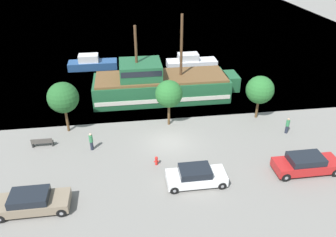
{
  "coord_description": "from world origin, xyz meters",
  "views": [
    {
      "loc": [
        -3.4,
        -23.84,
        16.18
      ],
      "look_at": [
        0.17,
        2.0,
        1.2
      ],
      "focal_mm": 35.0,
      "sensor_mm": 36.0,
      "label": 1
    }
  ],
  "objects_px": {
    "pedestrian_walking_near": "(287,126)",
    "parked_car_curb_mid": "(32,202)",
    "parked_car_curb_front": "(306,164)",
    "pedestrian_walking_far": "(91,141)",
    "pirate_ship": "(160,85)",
    "moored_boat_outer": "(92,63)",
    "fire_hydrant": "(156,160)",
    "parked_car_curb_rear": "(196,176)",
    "bench_promenade_east": "(42,142)",
    "moored_boat_dockside": "(191,62)"
  },
  "relations": [
    {
      "from": "bench_promenade_east",
      "to": "pedestrian_walking_near",
      "type": "xyz_separation_m",
      "value": [
        21.8,
        -0.78,
        0.33
      ]
    },
    {
      "from": "pirate_ship",
      "to": "bench_promenade_east",
      "type": "distance_m",
      "value": 13.81
    },
    {
      "from": "fire_hydrant",
      "to": "moored_boat_dockside",
      "type": "bearing_deg",
      "value": 71.49
    },
    {
      "from": "pirate_ship",
      "to": "parked_car_curb_rear",
      "type": "bearing_deg",
      "value": -86.38
    },
    {
      "from": "bench_promenade_east",
      "to": "pedestrian_walking_far",
      "type": "xyz_separation_m",
      "value": [
        4.24,
        -1.04,
        0.38
      ]
    },
    {
      "from": "moored_boat_outer",
      "to": "pedestrian_walking_near",
      "type": "relative_size",
      "value": 4.18
    },
    {
      "from": "bench_promenade_east",
      "to": "fire_hydrant",
      "type": "bearing_deg",
      "value": -22.17
    },
    {
      "from": "parked_car_curb_mid",
      "to": "fire_hydrant",
      "type": "distance_m",
      "value": 9.4
    },
    {
      "from": "moored_boat_dockside",
      "to": "fire_hydrant",
      "type": "relative_size",
      "value": 8.8
    },
    {
      "from": "pedestrian_walking_near",
      "to": "parked_car_curb_mid",
      "type": "bearing_deg",
      "value": -162.06
    },
    {
      "from": "moored_boat_dockside",
      "to": "fire_hydrant",
      "type": "distance_m",
      "value": 21.8
    },
    {
      "from": "bench_promenade_east",
      "to": "pedestrian_walking_far",
      "type": "distance_m",
      "value": 4.39
    },
    {
      "from": "pirate_ship",
      "to": "pedestrian_walking_near",
      "type": "relative_size",
      "value": 10.31
    },
    {
      "from": "pedestrian_walking_near",
      "to": "fire_hydrant",
      "type": "bearing_deg",
      "value": -166.04
    },
    {
      "from": "pirate_ship",
      "to": "fire_hydrant",
      "type": "height_order",
      "value": "pirate_ship"
    },
    {
      "from": "bench_promenade_east",
      "to": "moored_boat_outer",
      "type": "bearing_deg",
      "value": 80.34
    },
    {
      "from": "moored_boat_dockside",
      "to": "parked_car_curb_mid",
      "type": "relative_size",
      "value": 1.42
    },
    {
      "from": "bench_promenade_east",
      "to": "pedestrian_walking_near",
      "type": "distance_m",
      "value": 21.82
    },
    {
      "from": "pirate_ship",
      "to": "pedestrian_walking_near",
      "type": "distance_m",
      "value": 13.9
    },
    {
      "from": "parked_car_curb_rear",
      "to": "bench_promenade_east",
      "type": "xyz_separation_m",
      "value": [
        -12.06,
        6.51,
        -0.27
      ]
    },
    {
      "from": "pedestrian_walking_far",
      "to": "parked_car_curb_mid",
      "type": "bearing_deg",
      "value": -117.63
    },
    {
      "from": "bench_promenade_east",
      "to": "pedestrian_walking_far",
      "type": "height_order",
      "value": "pedestrian_walking_far"
    },
    {
      "from": "parked_car_curb_mid",
      "to": "pedestrian_walking_far",
      "type": "bearing_deg",
      "value": 62.37
    },
    {
      "from": "pirate_ship",
      "to": "parked_car_curb_mid",
      "type": "xyz_separation_m",
      "value": [
        -10.31,
        -15.66,
        -0.88
      ]
    },
    {
      "from": "parked_car_curb_rear",
      "to": "moored_boat_dockside",
      "type": "bearing_deg",
      "value": 79.52
    },
    {
      "from": "pirate_ship",
      "to": "fire_hydrant",
      "type": "bearing_deg",
      "value": -98.03
    },
    {
      "from": "fire_hydrant",
      "to": "pedestrian_walking_near",
      "type": "xyz_separation_m",
      "value": [
        12.35,
        3.07,
        0.36
      ]
    },
    {
      "from": "moored_boat_outer",
      "to": "fire_hydrant",
      "type": "xyz_separation_m",
      "value": [
        6.34,
        -22.11,
        -0.32
      ]
    },
    {
      "from": "fire_hydrant",
      "to": "bench_promenade_east",
      "type": "height_order",
      "value": "bench_promenade_east"
    },
    {
      "from": "pirate_ship",
      "to": "bench_promenade_east",
      "type": "xyz_separation_m",
      "value": [
        -11.13,
        -8.09,
        -1.14
      ]
    },
    {
      "from": "pirate_ship",
      "to": "parked_car_curb_rear",
      "type": "height_order",
      "value": "pirate_ship"
    },
    {
      "from": "parked_car_curb_front",
      "to": "parked_car_curb_mid",
      "type": "height_order",
      "value": "parked_car_curb_front"
    },
    {
      "from": "pirate_ship",
      "to": "parked_car_curb_front",
      "type": "xyz_separation_m",
      "value": [
        9.56,
        -14.38,
        -0.83
      ]
    },
    {
      "from": "parked_car_curb_front",
      "to": "pedestrian_walking_far",
      "type": "height_order",
      "value": "pedestrian_walking_far"
    },
    {
      "from": "parked_car_curb_front",
      "to": "pedestrian_walking_far",
      "type": "relative_size",
      "value": 3.07
    },
    {
      "from": "parked_car_curb_front",
      "to": "bench_promenade_east",
      "type": "xyz_separation_m",
      "value": [
        -20.7,
        6.29,
        -0.31
      ]
    },
    {
      "from": "parked_car_curb_rear",
      "to": "pedestrian_walking_near",
      "type": "height_order",
      "value": "pedestrian_walking_near"
    },
    {
      "from": "bench_promenade_east",
      "to": "pirate_ship",
      "type": "bearing_deg",
      "value": 35.99
    },
    {
      "from": "parked_car_curb_mid",
      "to": "moored_boat_outer",
      "type": "bearing_deg",
      "value": 84.95
    },
    {
      "from": "parked_car_curb_mid",
      "to": "bench_promenade_east",
      "type": "distance_m",
      "value": 7.62
    },
    {
      "from": "pirate_ship",
      "to": "parked_car_curb_front",
      "type": "height_order",
      "value": "pirate_ship"
    },
    {
      "from": "parked_car_curb_mid",
      "to": "pedestrian_walking_near",
      "type": "xyz_separation_m",
      "value": [
        20.98,
        6.79,
        0.06
      ]
    },
    {
      "from": "pirate_ship",
      "to": "moored_boat_outer",
      "type": "distance_m",
      "value": 12.99
    },
    {
      "from": "moored_boat_outer",
      "to": "pedestrian_walking_near",
      "type": "distance_m",
      "value": 26.68
    },
    {
      "from": "parked_car_curb_front",
      "to": "fire_hydrant",
      "type": "height_order",
      "value": "parked_car_curb_front"
    },
    {
      "from": "pedestrian_walking_near",
      "to": "moored_boat_dockside",
      "type": "bearing_deg",
      "value": 107.14
    },
    {
      "from": "parked_car_curb_mid",
      "to": "parked_car_curb_rear",
      "type": "height_order",
      "value": "parked_car_curb_rear"
    },
    {
      "from": "moored_boat_dockside",
      "to": "parked_car_curb_rear",
      "type": "xyz_separation_m",
      "value": [
        -4.32,
        -23.33,
        -0.03
      ]
    },
    {
      "from": "parked_car_curb_front",
      "to": "fire_hydrant",
      "type": "bearing_deg",
      "value": 167.75
    },
    {
      "from": "parked_car_curb_rear",
      "to": "pedestrian_walking_far",
      "type": "relative_size",
      "value": 2.68
    }
  ]
}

